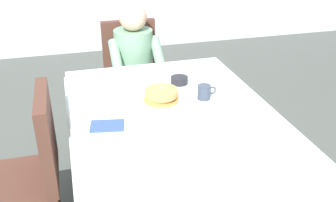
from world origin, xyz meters
TOP-DOWN VIEW (x-y plane):
  - dining_table_main at (0.00, 0.00)m, footprint 1.12×1.52m
  - chair_diner at (-0.02, 1.17)m, footprint 0.44×0.45m
  - diner_person at (-0.02, 1.01)m, footprint 0.40×0.43m
  - chair_left_side at (-0.77, 0.00)m, footprint 0.45×0.44m
  - plate_breakfast at (-0.03, 0.12)m, footprint 0.28×0.28m
  - breakfast_stack at (-0.04, 0.12)m, footprint 0.20×0.20m
  - cup_coffee at (0.22, 0.11)m, footprint 0.11×0.08m
  - bowl_butter at (0.15, 0.36)m, footprint 0.11×0.11m
  - syrup_pitcher at (-0.24, 0.21)m, footprint 0.08×0.08m
  - fork_left_of_plate at (-0.22, 0.10)m, footprint 0.02×0.18m
  - knife_right_of_plate at (0.16, 0.10)m, footprint 0.02×0.20m
  - spoon_near_edge at (-0.05, -0.16)m, footprint 0.15×0.06m
  - napkin_folded at (-0.37, -0.07)m, footprint 0.19×0.15m

SIDE VIEW (x-z plane):
  - chair_diner at x=-0.02m, z-range 0.06..0.99m
  - chair_left_side at x=-0.77m, z-range 0.06..0.99m
  - dining_table_main at x=0.00m, z-range 0.28..1.02m
  - diner_person at x=-0.02m, z-range 0.11..1.23m
  - fork_left_of_plate at x=-0.22m, z-range 0.74..0.74m
  - knife_right_of_plate at x=0.16m, z-range 0.74..0.74m
  - spoon_near_edge at x=-0.05m, z-range 0.74..0.74m
  - napkin_folded at x=-0.37m, z-range 0.74..0.75m
  - plate_breakfast at x=-0.03m, z-range 0.74..0.76m
  - bowl_butter at x=0.15m, z-range 0.74..0.78m
  - syrup_pitcher at x=-0.24m, z-range 0.74..0.81m
  - cup_coffee at x=0.22m, z-range 0.74..0.83m
  - breakfast_stack at x=-0.04m, z-range 0.75..0.83m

